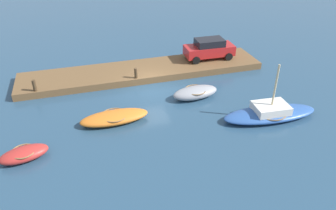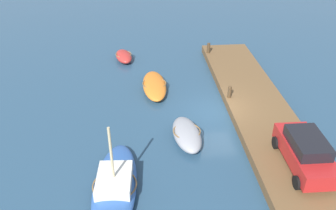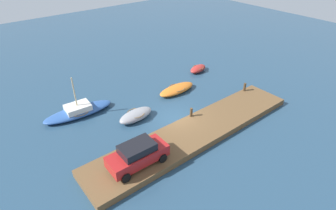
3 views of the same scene
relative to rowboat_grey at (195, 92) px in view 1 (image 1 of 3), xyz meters
The scene contains 9 objects.
ground_plane 3.53m from the rowboat_grey, 40.69° to the right, with size 84.00×84.00×0.00m, color navy.
dock_platform 5.53m from the rowboat_grey, 61.27° to the right, with size 19.29×3.73×0.53m, color brown.
rowboat_grey is the anchor object (origin of this frame).
dinghy_red 11.62m from the rowboat_grey, 18.38° to the left, with size 2.72×1.73×0.70m.
rowboat_orange 6.09m from the rowboat_grey, 13.87° to the left, with size 4.29×1.71×0.67m.
sailboat_blue 5.26m from the rowboat_grey, 133.43° to the left, with size 6.30×2.38×3.71m.
mooring_post_west 4.83m from the rowboat_grey, 42.25° to the right, with size 0.23×0.23×0.79m, color #47331E.
mooring_post_mid_west 11.22m from the rowboat_grey, 16.74° to the right, with size 0.25×0.25×0.81m, color #47331E.
parked_car 6.18m from the rowboat_grey, 121.30° to the right, with size 4.17×1.99×1.70m.
Camera 1 is at (4.90, 21.03, 11.44)m, focal length 34.95 mm.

